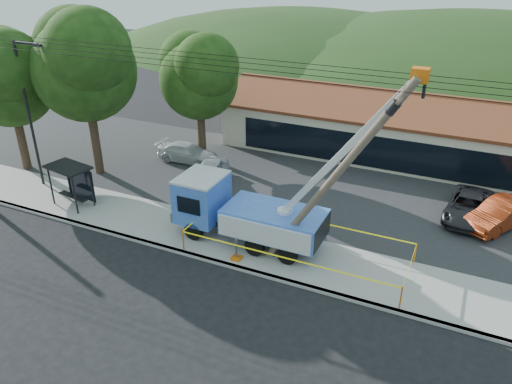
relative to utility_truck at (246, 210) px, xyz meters
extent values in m
plane|color=black|center=(-0.58, -4.47, -1.83)|extent=(120.00, 120.00, 0.00)
cube|color=#A4A09A|center=(-0.58, -2.37, -1.75)|extent=(60.00, 0.25, 0.15)
cube|color=#A4A09A|center=(-0.58, -0.47, -1.75)|extent=(60.00, 4.00, 0.15)
cube|color=#28282B|center=(-0.58, 7.53, -1.78)|extent=(60.00, 12.00, 0.10)
cube|color=beige|center=(3.42, 15.53, -0.13)|extent=(22.00, 8.00, 3.40)
cube|color=black|center=(3.42, 11.51, -0.40)|extent=(18.04, 0.08, 2.21)
cube|color=brown|center=(3.42, 13.53, 2.07)|extent=(22.50, 4.53, 1.52)
cube|color=brown|center=(3.42, 17.53, 2.07)|extent=(22.50, 4.53, 1.52)
cube|color=brown|center=(3.42, 15.53, 2.72)|extent=(22.50, 0.30, 0.25)
cylinder|color=black|center=(-14.58, 0.53, 2.67)|extent=(0.16, 0.16, 9.00)
cylinder|color=black|center=(-13.68, 0.53, 7.07)|extent=(1.80, 0.14, 0.14)
cube|color=black|center=(-12.78, 0.53, 7.02)|extent=(0.50, 0.22, 0.15)
cylinder|color=#332316|center=(-12.58, 3.53, 0.70)|extent=(0.56, 0.56, 5.06)
sphere|color=#16340E|center=(-12.58, 3.53, 5.07)|extent=(6.30, 6.30, 6.30)
sphere|color=#16340E|center=(-13.84, 4.37, 6.22)|extent=(5.04, 5.04, 5.04)
sphere|color=#16340E|center=(-11.32, 2.69, 6.45)|extent=(5.04, 5.04, 5.04)
cylinder|color=#332316|center=(-17.58, 2.03, 0.37)|extent=(0.56, 0.56, 4.40)
sphere|color=#16340E|center=(-17.58, 2.03, 4.17)|extent=(5.70, 5.70, 5.70)
sphere|color=#16340E|center=(-18.72, 2.79, 5.17)|extent=(4.56, 4.56, 4.56)
sphere|color=#16340E|center=(-16.44, 1.27, 5.37)|extent=(4.56, 4.56, 4.56)
cylinder|color=#332316|center=(-7.58, 8.53, 0.26)|extent=(0.56, 0.56, 4.18)
sphere|color=#16340E|center=(-7.58, 8.53, 3.87)|extent=(5.25, 5.25, 5.25)
sphere|color=#16340E|center=(-8.63, 9.23, 4.82)|extent=(4.20, 4.20, 4.20)
sphere|color=#16340E|center=(-6.53, 7.83, 5.01)|extent=(4.20, 4.20, 4.20)
ellipsoid|color=#223E16|center=(-15.58, 50.53, -1.83)|extent=(78.40, 56.00, 28.00)
ellipsoid|color=#223E16|center=(9.42, 50.53, -1.83)|extent=(89.60, 64.00, 32.00)
cylinder|color=black|center=(-0.58, -1.37, 7.18)|extent=(60.00, 0.02, 0.02)
cylinder|color=black|center=(-0.58, -0.87, 7.30)|extent=(60.00, 0.02, 0.02)
cylinder|color=black|center=(-0.58, -0.37, 7.42)|extent=(60.00, 0.02, 0.02)
cylinder|color=black|center=(-0.58, 0.03, 7.54)|extent=(60.00, 0.02, 0.02)
cylinder|color=black|center=(-2.40, -1.13, -1.18)|extent=(0.97, 0.32, 0.97)
cylinder|color=black|center=(-2.40, 1.13, -1.18)|extent=(0.97, 0.32, 0.97)
cylinder|color=black|center=(1.03, -1.13, -1.18)|extent=(0.97, 0.32, 0.97)
cylinder|color=black|center=(1.03, 1.13, -1.18)|extent=(0.97, 0.32, 0.97)
cylinder|color=black|center=(2.75, -1.13, -1.18)|extent=(0.97, 0.32, 0.97)
cylinder|color=black|center=(2.75, 1.13, -1.18)|extent=(0.97, 0.32, 0.97)
cube|color=black|center=(0.39, 0.00, -0.91)|extent=(7.09, 1.07, 0.27)
cube|color=blue|center=(-2.51, 0.00, 0.16)|extent=(2.15, 2.58, 2.26)
cube|color=silver|center=(-2.51, 0.00, 1.34)|extent=(2.15, 2.58, 0.13)
cube|color=black|center=(-3.53, 0.00, 0.32)|extent=(0.09, 1.93, 0.97)
cube|color=gray|center=(-3.64, 0.00, -0.70)|extent=(0.16, 2.47, 0.54)
cube|color=blue|center=(1.57, 0.00, -0.27)|extent=(4.94, 2.58, 1.29)
cylinder|color=silver|center=(2.11, 0.00, 0.22)|extent=(0.75, 0.75, 0.64)
cube|color=silver|center=(4.78, 0.00, 4.03)|extent=(5.58, 0.30, 7.28)
cube|color=gray|center=(5.10, 0.00, 4.30)|extent=(3.36, 0.19, 4.37)
cube|color=orange|center=(7.45, -0.21, 7.58)|extent=(0.64, 0.54, 0.54)
cube|color=orange|center=(0.39, -1.83, -1.62)|extent=(0.48, 0.48, 0.09)
cube|color=orange|center=(3.18, 1.83, -1.62)|extent=(0.48, 0.48, 0.09)
cylinder|color=brown|center=(4.56, -0.84, 2.95)|extent=(6.07, 0.34, 9.44)
cube|color=brown|center=(7.00, -0.84, 6.86)|extent=(0.18, 1.91, 0.18)
cylinder|color=black|center=(6.79, -0.31, 6.54)|extent=(0.60, 0.38, 0.65)
cylinder|color=black|center=(6.79, -1.37, 6.54)|extent=(0.60, 0.38, 0.65)
cylinder|color=black|center=(-11.89, -1.23, -0.51)|extent=(0.11, 0.11, 2.33)
cylinder|color=black|center=(-9.78, -1.57, -0.51)|extent=(0.11, 0.11, 2.33)
cylinder|color=black|center=(-11.70, -0.07, -0.51)|extent=(0.11, 0.11, 2.33)
cylinder|color=black|center=(-9.59, -0.42, -0.51)|extent=(0.11, 0.11, 2.33)
cube|color=black|center=(-10.74, -0.82, 0.70)|extent=(2.75, 1.95, 0.12)
cube|color=black|center=(-10.64, -0.20, -0.51)|extent=(2.31, 0.43, 1.94)
cube|color=black|center=(-10.74, -0.82, -1.15)|extent=(2.17, 0.73, 0.08)
cylinder|color=orange|center=(-2.37, -2.20, -1.14)|extent=(0.06, 0.06, 1.08)
cylinder|color=orange|center=(8.22, -2.20, -1.14)|extent=(0.06, 0.06, 1.08)
cylinder|color=orange|center=(8.22, 1.47, -1.14)|extent=(0.06, 0.06, 1.08)
cylinder|color=orange|center=(-2.37, 1.47, -1.14)|extent=(0.06, 0.06, 1.08)
cube|color=#FBF20D|center=(2.92, -2.20, -0.65)|extent=(10.58, 0.01, 0.06)
cube|color=#FBF20D|center=(8.22, -0.37, -0.65)|extent=(0.01, 3.67, 0.06)
cube|color=#FBF20D|center=(2.92, 1.47, -0.65)|extent=(10.58, 0.01, 0.06)
cube|color=#FBF20D|center=(-2.37, -0.37, -0.65)|extent=(0.01, 3.67, 0.06)
imported|color=#B5B9BD|center=(-5.01, 4.92, -1.83)|extent=(2.60, 4.62, 1.49)
imported|color=maroon|center=(11.74, 6.96, -1.83)|extent=(3.73, 4.71, 1.50)
imported|color=silver|center=(-8.20, 7.63, -1.83)|extent=(4.49, 1.95, 1.29)
imported|color=black|center=(10.16, 7.30, -1.83)|extent=(2.62, 5.02, 1.35)
camera|label=1|loc=(9.74, -19.67, 11.98)|focal=35.00mm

